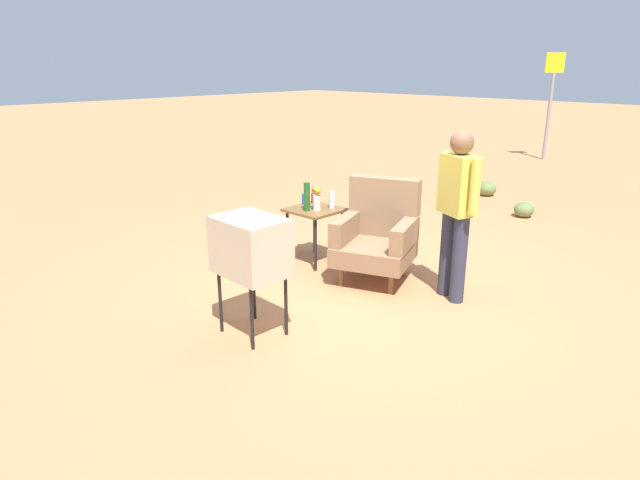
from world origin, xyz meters
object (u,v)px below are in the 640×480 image
object	(u,v)px
person_standing	(457,206)
soda_can_blue	(305,199)
armchair	(377,234)
side_table	(315,217)
bottle_wine_green	(307,197)
flower_vase	(317,197)
bottle_short_clear	(332,200)
tv_on_stand	(251,247)
soda_can_red	(314,198)
road_sign	(550,100)

from	to	relation	value
person_standing	soda_can_blue	size ratio (longest dim) A/B	13.44
armchair	person_standing	xyz separation A→B (m)	(0.86, 0.09, 0.44)
side_table	bottle_wine_green	xyz separation A→B (m)	(-0.00, -0.13, 0.25)
bottle_wine_green	flower_vase	distance (m)	0.11
bottle_short_clear	soda_can_blue	bearing A→B (deg)	-168.58
bottle_wine_green	flower_vase	size ratio (longest dim) A/B	1.21
tv_on_stand	soda_can_red	size ratio (longest dim) A/B	8.44
side_table	soda_can_blue	xyz separation A→B (m)	(-0.24, 0.07, 0.16)
side_table	road_sign	bearing A→B (deg)	96.26
road_sign	person_standing	bearing A→B (deg)	-72.94
armchair	bottle_short_clear	distance (m)	0.76
soda_can_blue	flower_vase	xyz separation A→B (m)	(0.30, -0.10, 0.09)
bottle_short_clear	soda_can_red	world-z (taller)	bottle_short_clear
person_standing	side_table	bearing A→B (deg)	-174.31
soda_can_blue	flower_vase	distance (m)	0.32
person_standing	soda_can_blue	xyz separation A→B (m)	(-1.94, -0.10, -0.24)
road_sign	soda_can_blue	bearing A→B (deg)	-85.21
tv_on_stand	flower_vase	distance (m)	1.82
side_table	road_sign	size ratio (longest dim) A/B	0.26
tv_on_stand	person_standing	xyz separation A→B (m)	(0.83, 1.83, 0.16)
side_table	tv_on_stand	distance (m)	1.89
person_standing	flower_vase	distance (m)	1.67
road_sign	soda_can_blue	world-z (taller)	road_sign
person_standing	flower_vase	world-z (taller)	person_standing
tv_on_stand	road_sign	bearing A→B (deg)	99.96
side_table	soda_can_blue	size ratio (longest dim) A/B	5.21
side_table	soda_can_red	world-z (taller)	soda_can_red
road_sign	bottle_wine_green	distance (m)	9.11
person_standing	soda_can_blue	distance (m)	1.96
tv_on_stand	person_standing	world-z (taller)	person_standing
soda_can_red	soda_can_blue	world-z (taller)	same
tv_on_stand	flower_vase	world-z (taller)	tv_on_stand
bottle_short_clear	flower_vase	xyz separation A→B (m)	(-0.07, -0.18, 0.05)
road_sign	soda_can_red	distance (m)	8.79
soda_can_blue	side_table	bearing A→B (deg)	-16.53
flower_vase	bottle_short_clear	bearing A→B (deg)	67.95
bottle_short_clear	soda_can_blue	size ratio (longest dim) A/B	1.64
armchair	road_sign	distance (m)	9.06
soda_can_red	tv_on_stand	bearing A→B (deg)	-59.82
tv_on_stand	bottle_wine_green	distance (m)	1.77
bottle_short_clear	soda_can_red	xyz separation A→B (m)	(-0.32, 0.04, -0.04)
person_standing	bottle_wine_green	xyz separation A→B (m)	(-1.71, -0.29, -0.14)
soda_can_red	soda_can_blue	distance (m)	0.12
side_table	bottle_short_clear	distance (m)	0.28
person_standing	road_sign	distance (m)	9.16
bottle_wine_green	soda_can_blue	xyz separation A→B (m)	(-0.23, 0.20, -0.10)
armchair	road_sign	bearing A→B (deg)	101.66
road_sign	flower_vase	size ratio (longest dim) A/B	9.21
person_standing	flower_vase	size ratio (longest dim) A/B	6.19
side_table	soda_can_red	size ratio (longest dim) A/B	5.21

